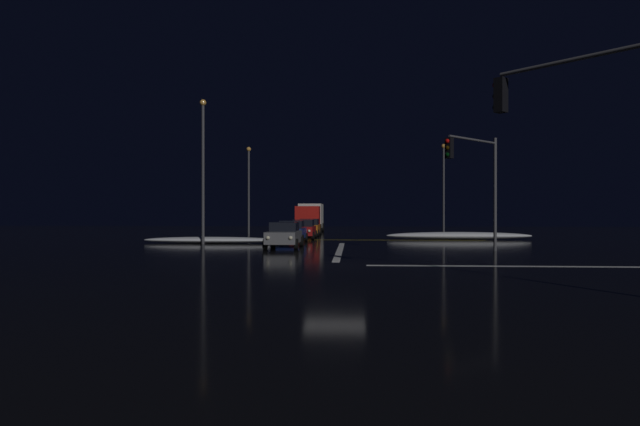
{
  "coord_description": "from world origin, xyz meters",
  "views": [
    {
      "loc": [
        0.74,
        -21.82,
        2.17
      ],
      "look_at": [
        -1.34,
        11.97,
        2.12
      ],
      "focal_mm": 29.91,
      "sensor_mm": 36.0,
      "label": 1
    }
  ],
  "objects_px": {
    "sedan_red": "(303,229)",
    "box_truck": "(310,217)",
    "sedan_blue": "(292,231)",
    "streetlamp_left_far": "(249,184)",
    "streetlamp_left_near": "(203,161)",
    "sedan_gray": "(284,235)",
    "streetlamp_right_far": "(444,182)",
    "traffic_signal_ne": "(477,171)",
    "sedan_orange": "(309,227)",
    "traffic_signal_se": "(601,119)"
  },
  "relations": [
    {
      "from": "sedan_red",
      "to": "box_truck",
      "type": "distance_m",
      "value": 13.49
    },
    {
      "from": "sedan_blue",
      "to": "streetlamp_left_far",
      "type": "xyz_separation_m",
      "value": [
        -5.85,
        13.98,
        4.18
      ]
    },
    {
      "from": "sedan_blue",
      "to": "streetlamp_left_near",
      "type": "bearing_deg",
      "value": -160.93
    },
    {
      "from": "sedan_gray",
      "to": "streetlamp_right_far",
      "type": "distance_m",
      "value": 23.89
    },
    {
      "from": "sedan_red",
      "to": "streetlamp_left_near",
      "type": "bearing_deg",
      "value": -129.32
    },
    {
      "from": "traffic_signal_ne",
      "to": "sedan_orange",
      "type": "bearing_deg",
      "value": 118.57
    },
    {
      "from": "sedan_gray",
      "to": "sedan_orange",
      "type": "distance_m",
      "value": 16.75
    },
    {
      "from": "sedan_orange",
      "to": "traffic_signal_ne",
      "type": "distance_m",
      "value": 22.64
    },
    {
      "from": "sedan_orange",
      "to": "streetlamp_left_near",
      "type": "relative_size",
      "value": 0.44
    },
    {
      "from": "sedan_blue",
      "to": "sedan_red",
      "type": "xyz_separation_m",
      "value": [
        0.33,
        5.52,
        0.0
      ]
    },
    {
      "from": "traffic_signal_ne",
      "to": "streetlamp_left_near",
      "type": "bearing_deg",
      "value": 158.9
    },
    {
      "from": "sedan_orange",
      "to": "sedan_blue",
      "type": "bearing_deg",
      "value": -91.92
    },
    {
      "from": "sedan_red",
      "to": "traffic_signal_se",
      "type": "height_order",
      "value": "traffic_signal_se"
    },
    {
      "from": "streetlamp_left_far",
      "to": "streetlamp_right_far",
      "type": "height_order",
      "value": "streetlamp_right_far"
    },
    {
      "from": "traffic_signal_ne",
      "to": "streetlamp_left_near",
      "type": "distance_m",
      "value": 18.17
    },
    {
      "from": "box_truck",
      "to": "traffic_signal_se",
      "type": "bearing_deg",
      "value": -75.29
    },
    {
      "from": "streetlamp_left_near",
      "to": "streetlamp_left_far",
      "type": "height_order",
      "value": "streetlamp_left_near"
    },
    {
      "from": "sedan_orange",
      "to": "streetlamp_left_near",
      "type": "xyz_separation_m",
      "value": [
        -6.22,
        -13.1,
        4.84
      ]
    },
    {
      "from": "sedan_blue",
      "to": "streetlamp_right_far",
      "type": "xyz_separation_m",
      "value": [
        13.09,
        13.98,
        4.26
      ]
    },
    {
      "from": "sedan_gray",
      "to": "streetlamp_left_far",
      "type": "relative_size",
      "value": 0.5
    },
    {
      "from": "sedan_blue",
      "to": "sedan_orange",
      "type": "xyz_separation_m",
      "value": [
        0.37,
        11.08,
        0.0
      ]
    },
    {
      "from": "traffic_signal_se",
      "to": "streetlamp_left_near",
      "type": "xyz_separation_m",
      "value": [
        -16.77,
        21.27,
        1.0
      ]
    },
    {
      "from": "box_truck",
      "to": "traffic_signal_se",
      "type": "height_order",
      "value": "traffic_signal_se"
    },
    {
      "from": "sedan_gray",
      "to": "traffic_signal_ne",
      "type": "distance_m",
      "value": 11.8
    },
    {
      "from": "traffic_signal_se",
      "to": "streetlamp_left_near",
      "type": "bearing_deg",
      "value": 128.26
    },
    {
      "from": "sedan_red",
      "to": "sedan_gray",
      "type": "bearing_deg",
      "value": -90.69
    },
    {
      "from": "sedan_red",
      "to": "sedan_blue",
      "type": "bearing_deg",
      "value": -93.42
    },
    {
      "from": "sedan_red",
      "to": "streetlamp_right_far",
      "type": "xyz_separation_m",
      "value": [
        12.76,
        8.45,
        4.26
      ]
    },
    {
      "from": "sedan_red",
      "to": "sedan_orange",
      "type": "xyz_separation_m",
      "value": [
        0.04,
        5.55,
        0.0
      ]
    },
    {
      "from": "sedan_gray",
      "to": "streetlamp_left_near",
      "type": "bearing_deg",
      "value": 148.86
    },
    {
      "from": "traffic_signal_ne",
      "to": "streetlamp_right_far",
      "type": "relative_size",
      "value": 0.73
    },
    {
      "from": "streetlamp_left_near",
      "to": "sedan_orange",
      "type": "bearing_deg",
      "value": 64.59
    },
    {
      "from": "box_truck",
      "to": "sedan_orange",
      "type": "bearing_deg",
      "value": -86.02
    },
    {
      "from": "traffic_signal_se",
      "to": "streetlamp_left_far",
      "type": "xyz_separation_m",
      "value": [
        -16.77,
        37.27,
        0.34
      ]
    },
    {
      "from": "streetlamp_left_near",
      "to": "streetlamp_right_far",
      "type": "relative_size",
      "value": 1.13
    },
    {
      "from": "sedan_orange",
      "to": "streetlamp_left_near",
      "type": "bearing_deg",
      "value": -115.41
    },
    {
      "from": "streetlamp_left_far",
      "to": "box_truck",
      "type": "bearing_deg",
      "value": 41.4
    },
    {
      "from": "traffic_signal_se",
      "to": "streetlamp_left_near",
      "type": "height_order",
      "value": "streetlamp_left_near"
    },
    {
      "from": "sedan_orange",
      "to": "streetlamp_right_far",
      "type": "height_order",
      "value": "streetlamp_right_far"
    },
    {
      "from": "box_truck",
      "to": "traffic_signal_se",
      "type": "distance_m",
      "value": 43.81
    },
    {
      "from": "traffic_signal_se",
      "to": "streetlamp_left_far",
      "type": "relative_size",
      "value": 0.78
    },
    {
      "from": "box_truck",
      "to": "streetlamp_left_near",
      "type": "height_order",
      "value": "streetlamp_left_near"
    },
    {
      "from": "sedan_red",
      "to": "box_truck",
      "type": "bearing_deg",
      "value": 92.16
    },
    {
      "from": "sedan_red",
      "to": "streetlamp_left_near",
      "type": "distance_m",
      "value": 10.89
    },
    {
      "from": "streetlamp_left_far",
      "to": "streetlamp_left_near",
      "type": "bearing_deg",
      "value": -90.0
    },
    {
      "from": "sedan_red",
      "to": "streetlamp_left_near",
      "type": "xyz_separation_m",
      "value": [
        -6.18,
        -7.55,
        4.84
      ]
    },
    {
      "from": "sedan_orange",
      "to": "traffic_signal_se",
      "type": "height_order",
      "value": "traffic_signal_se"
    },
    {
      "from": "sedan_blue",
      "to": "streetlamp_left_far",
      "type": "height_order",
      "value": "streetlamp_left_far"
    },
    {
      "from": "traffic_signal_se",
      "to": "streetlamp_left_far",
      "type": "bearing_deg",
      "value": 114.23
    },
    {
      "from": "box_truck",
      "to": "streetlamp_left_near",
      "type": "bearing_deg",
      "value": -105.12
    }
  ]
}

